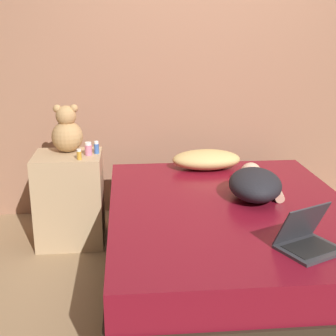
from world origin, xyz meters
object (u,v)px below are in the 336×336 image
at_px(teddy_bear, 67,131).
at_px(bottle_amber, 79,154).
at_px(person_lying, 255,183).
at_px(laptop, 307,239).
at_px(bottle_blue, 96,147).
at_px(pillow, 206,160).
at_px(bottle_pink, 88,149).

relative_size(teddy_bear, bottle_amber, 4.71).
bearing_deg(person_lying, laptop, -75.78).
bearing_deg(teddy_bear, person_lying, -25.37).
distance_m(person_lying, laptop, 0.78).
bearing_deg(bottle_blue, teddy_bear, 161.92).
bearing_deg(person_lying, pillow, 117.82).
height_order(pillow, laptop, laptop).
bearing_deg(pillow, bottle_pink, -169.60).
relative_size(pillow, laptop, 1.47).
bearing_deg(person_lying, bottle_amber, 172.09).
height_order(pillow, bottle_blue, bottle_blue).
height_order(pillow, teddy_bear, teddy_bear).
relative_size(laptop, teddy_bear, 1.02).
xyz_separation_m(teddy_bear, bottle_pink, (0.16, -0.11, -0.11)).
bearing_deg(bottle_blue, laptop, -49.43).
bearing_deg(bottle_blue, bottle_amber, -126.03).
height_order(pillow, bottle_amber, bottle_amber).
height_order(teddy_bear, bottle_pink, teddy_bear).
height_order(bottle_pink, bottle_amber, bottle_pink).
bearing_deg(person_lying, teddy_bear, 164.59).
distance_m(teddy_bear, bottle_blue, 0.25).
bearing_deg(teddy_bear, bottle_amber, -65.60).
bearing_deg(laptop, bottle_amber, 111.95).
xyz_separation_m(laptop, bottle_pink, (-1.18, 1.27, 0.17)).
distance_m(pillow, person_lying, 0.69).
distance_m(bottle_pink, bottle_blue, 0.07).
xyz_separation_m(person_lying, laptop, (0.06, -0.77, -0.04)).
height_order(pillow, person_lying, person_lying).
distance_m(pillow, bottle_blue, 0.87).
bearing_deg(person_lying, bottle_blue, 163.20).
bearing_deg(pillow, person_lying, -72.14).
distance_m(laptop, bottle_pink, 1.74).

